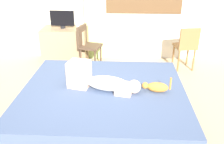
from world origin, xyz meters
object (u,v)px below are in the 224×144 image
(desk, at_px, (66,46))
(chair_spare, at_px, (186,45))
(person_lying, at_px, (100,80))
(bed, at_px, (104,106))
(tv_monitor, at_px, (62,19))
(cat, at_px, (156,87))
(cup, at_px, (78,26))
(chair_by_desk, at_px, (87,44))

(desk, relative_size, chair_spare, 1.05)
(person_lying, xyz_separation_m, desk, (-0.92, 2.04, -0.25))
(bed, relative_size, tv_monitor, 4.45)
(cat, xyz_separation_m, cup, (-1.34, 2.12, 0.20))
(tv_monitor, bearing_deg, chair_by_desk, -26.69)
(cat, bearing_deg, tv_monitor, 128.17)
(tv_monitor, height_order, cup, tv_monitor)
(desk, distance_m, chair_by_desk, 0.57)
(cat, relative_size, desk, 0.40)
(person_lying, bearing_deg, chair_by_desk, 103.56)
(cat, distance_m, chair_spare, 2.01)
(person_lying, bearing_deg, chair_spare, 50.34)
(chair_by_desk, bearing_deg, person_lying, -76.44)
(bed, distance_m, person_lying, 0.38)
(cup, distance_m, chair_spare, 2.16)
(chair_by_desk, bearing_deg, desk, 152.31)
(bed, distance_m, cat, 0.74)
(desk, xyz_separation_m, cup, (0.28, 0.03, 0.41))
(chair_spare, bearing_deg, chair_by_desk, -179.73)
(desk, bearing_deg, chair_spare, -5.91)
(desk, height_order, cup, cup)
(tv_monitor, distance_m, chair_by_desk, 0.71)
(person_lying, height_order, cat, person_lying)
(desk, height_order, chair_spare, chair_spare)
(person_lying, height_order, tv_monitor, tv_monitor)
(cup, bearing_deg, tv_monitor, -175.29)
(tv_monitor, distance_m, cup, 0.34)
(cup, bearing_deg, chair_by_desk, -53.43)
(cat, xyz_separation_m, desk, (-1.63, 2.10, -0.21))
(chair_by_desk, bearing_deg, cat, -58.33)
(person_lying, relative_size, chair_spare, 1.09)
(cup, height_order, chair_by_desk, chair_by_desk)
(person_lying, distance_m, cup, 2.17)
(desk, xyz_separation_m, chair_spare, (2.41, -0.25, 0.14))
(tv_monitor, bearing_deg, bed, -64.47)
(chair_by_desk, bearing_deg, tv_monitor, 153.31)
(tv_monitor, xyz_separation_m, chair_by_desk, (0.51, -0.26, -0.41))
(cat, distance_m, desk, 2.66)
(person_lying, distance_m, desk, 2.26)
(chair_by_desk, bearing_deg, bed, -75.38)
(bed, xyz_separation_m, tv_monitor, (-0.99, 2.06, 0.67))
(person_lying, relative_size, tv_monitor, 1.96)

